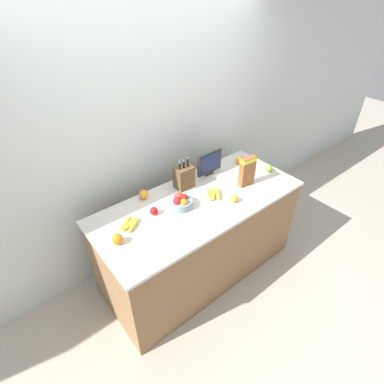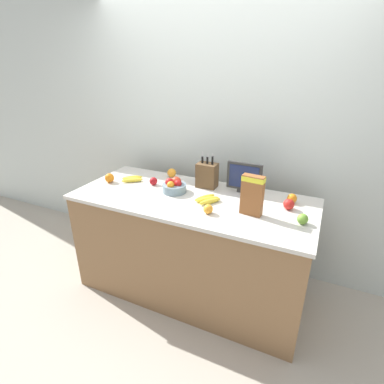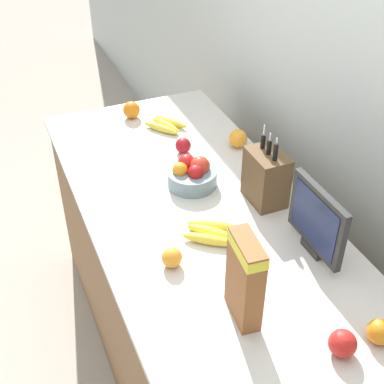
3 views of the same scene
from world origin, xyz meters
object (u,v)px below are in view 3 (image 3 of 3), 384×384
object	(u,v)px
apple_leftmost	(183,145)
orange_mid_left	(131,110)
orange_front_right	(380,332)
knife_block	(266,177)
small_monitor	(317,220)
cereal_box	(245,277)
banana_bunch_right	(166,125)
apple_front	(343,343)
fruit_bowl	(192,174)
orange_mid_right	(172,257)
orange_front_left	(238,139)
banana_bunch_left	(212,232)

from	to	relation	value
apple_leftmost	orange_mid_left	xyz separation A→B (m)	(-0.40, -0.11, 0.01)
apple_leftmost	orange_front_right	world-z (taller)	orange_front_right
knife_block	small_monitor	size ratio (longest dim) A/B	1.07
cereal_box	apple_leftmost	xyz separation A→B (m)	(-0.94, 0.18, -0.13)
knife_block	cereal_box	distance (m)	0.60
banana_bunch_right	apple_front	distance (m)	1.41
cereal_box	apple_front	xyz separation A→B (m)	(0.24, 0.20, -0.12)
fruit_bowl	banana_bunch_right	bearing A→B (deg)	172.63
apple_leftmost	cereal_box	bearing A→B (deg)	-11.01
cereal_box	orange_mid_left	world-z (taller)	cereal_box
fruit_bowl	orange_mid_right	world-z (taller)	fruit_bowl
orange_front_left	banana_bunch_left	bearing A→B (deg)	-35.10
small_monitor	orange_mid_left	world-z (taller)	small_monitor
banana_bunch_right	orange_mid_left	xyz separation A→B (m)	(-0.17, -0.12, 0.02)
knife_block	cereal_box	size ratio (longest dim) A/B	1.05
apple_leftmost	orange_front_right	bearing A→B (deg)	6.68
orange_front_right	orange_mid_right	xyz separation A→B (m)	(-0.53, -0.44, -0.00)
knife_block	fruit_bowl	world-z (taller)	knife_block
banana_bunch_left	banana_bunch_right	size ratio (longest dim) A/B	1.11
small_monitor	orange_front_left	size ratio (longest dim) A/B	3.48
banana_bunch_right	orange_mid_left	world-z (taller)	orange_mid_left
orange_front_right	apple_leftmost	bearing A→B (deg)	-173.32
small_monitor	orange_mid_left	size ratio (longest dim) A/B	3.45
cereal_box	knife_block	bearing A→B (deg)	150.19
small_monitor	fruit_bowl	distance (m)	0.59
cereal_box	apple_front	world-z (taller)	cereal_box
small_monitor	apple_front	distance (m)	0.44
small_monitor	cereal_box	size ratio (longest dim) A/B	0.98
knife_block	fruit_bowl	bearing A→B (deg)	-133.18
banana_bunch_right	apple_front	xyz separation A→B (m)	(1.41, 0.01, 0.02)
fruit_bowl	apple_front	distance (m)	0.94
fruit_bowl	orange_mid_left	world-z (taller)	fruit_bowl
orange_mid_right	cereal_box	bearing A→B (deg)	23.35
cereal_box	apple_front	size ratio (longest dim) A/B	3.62
knife_block	orange_front_left	distance (m)	0.42
small_monitor	orange_mid_right	bearing A→B (deg)	-104.68
apple_front	orange_front_left	xyz separation A→B (m)	(-1.13, 0.24, 0.00)
cereal_box	orange_front_left	bearing A→B (deg)	159.70
banana_bunch_right	apple_leftmost	world-z (taller)	apple_leftmost
banana_bunch_left	orange_mid_left	world-z (taller)	orange_mid_left
small_monitor	banana_bunch_left	bearing A→B (deg)	-125.47
apple_leftmost	orange_mid_right	xyz separation A→B (m)	(0.66, -0.31, 0.00)
knife_block	banana_bunch_left	distance (m)	0.32
orange_mid_right	orange_mid_left	bearing A→B (deg)	169.74
fruit_bowl	knife_block	bearing A→B (deg)	46.82
small_monitor	apple_leftmost	world-z (taller)	small_monitor
fruit_bowl	banana_bunch_right	distance (m)	0.48
orange_mid_left	orange_mid_right	bearing A→B (deg)	-10.26
knife_block	fruit_bowl	distance (m)	0.31
apple_leftmost	orange_front_left	distance (m)	0.25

